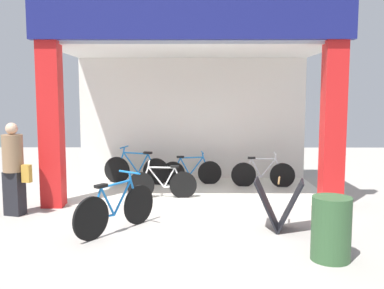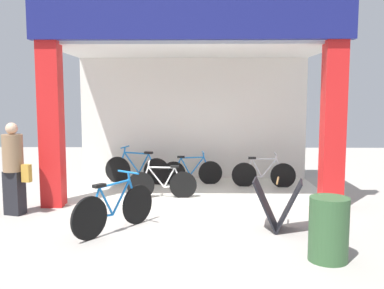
% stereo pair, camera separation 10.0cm
% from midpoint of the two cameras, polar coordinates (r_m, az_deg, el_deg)
% --- Properties ---
extents(ground_plane, '(19.72, 19.72, 0.00)m').
position_cam_midpoint_polar(ground_plane, '(8.47, 0.26, -8.31)').
color(ground_plane, '#9E9991').
rests_on(ground_plane, ground).
extents(shop_facade, '(6.06, 3.23, 3.97)m').
position_cam_midpoint_polar(shop_facade, '(9.73, 0.37, 6.27)').
color(shop_facade, beige).
rests_on(shop_facade, ground).
extents(bicycle_inside_0, '(1.66, 0.53, 0.93)m').
position_cam_midpoint_polar(bicycle_inside_0, '(10.60, -7.09, -3.31)').
color(bicycle_inside_0, black).
rests_on(bicycle_inside_0, ground).
extents(bicycle_inside_1, '(1.47, 0.40, 0.81)m').
position_cam_midpoint_polar(bicycle_inside_1, '(9.04, -3.70, -5.27)').
color(bicycle_inside_1, black).
rests_on(bicycle_inside_1, ground).
extents(bicycle_inside_2, '(1.51, 0.41, 0.83)m').
position_cam_midpoint_polar(bicycle_inside_2, '(10.27, 9.82, -3.90)').
color(bicycle_inside_2, black).
rests_on(bicycle_inside_2, ground).
extents(bicycle_inside_3, '(1.49, 0.41, 0.82)m').
position_cam_midpoint_polar(bicycle_inside_3, '(10.43, 0.25, -3.68)').
color(bicycle_inside_3, black).
rests_on(bicycle_inside_3, ground).
extents(bicycle_parked_0, '(1.04, 1.40, 0.94)m').
position_cam_midpoint_polar(bicycle_parked_0, '(6.97, -9.93, -8.47)').
color(bicycle_parked_0, black).
rests_on(bicycle_parked_0, ground).
extents(sandwich_board_sign, '(0.87, 0.69, 0.84)m').
position_cam_midpoint_polar(sandwich_board_sign, '(7.08, 11.75, -7.94)').
color(sandwich_board_sign, black).
rests_on(sandwich_board_sign, ground).
extents(pedestrian_1, '(0.59, 0.45, 1.69)m').
position_cam_midpoint_polar(pedestrian_1, '(8.38, -22.48, -2.84)').
color(pedestrian_1, black).
rests_on(pedestrian_1, ground).
extents(trash_bin, '(0.52, 0.52, 0.85)m').
position_cam_midpoint_polar(trash_bin, '(5.97, 18.32, -10.72)').
color(trash_bin, '#335933').
rests_on(trash_bin, ground).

